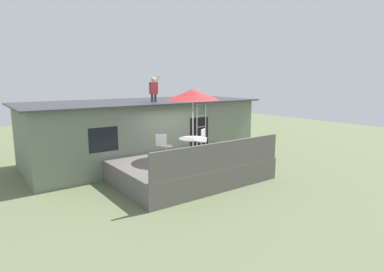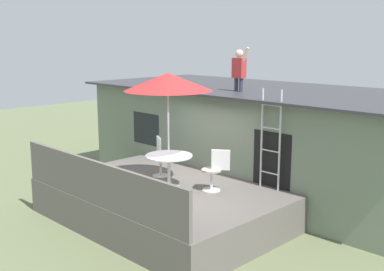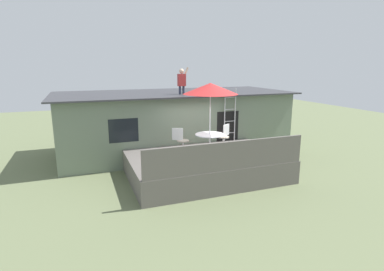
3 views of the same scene
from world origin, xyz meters
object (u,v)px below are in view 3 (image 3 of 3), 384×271
object	(u,v)px
patio_table	(210,139)
person_figure	(182,80)
step_ladder	(230,115)
patio_chair_right	(224,137)
patio_chair_left	(181,141)
patio_umbrella	(210,89)

from	to	relation	value
patio_table	person_figure	size ratio (longest dim) A/B	0.94
step_ladder	patio_chair_right	size ratio (longest dim) A/B	2.39
person_figure	step_ladder	bearing A→B (deg)	-30.27
step_ladder	patio_chair_left	size ratio (longest dim) A/B	2.39
patio_table	person_figure	xyz separation A→B (m)	(-0.16, 2.57, 1.96)
patio_table	step_ladder	bearing A→B (deg)	44.21
step_ladder	person_figure	distance (m)	2.49
step_ladder	patio_chair_left	bearing A→B (deg)	-157.86
patio_umbrella	step_ladder	world-z (taller)	patio_umbrella
patio_umbrella	patio_chair_left	size ratio (longest dim) A/B	2.76
patio_chair_right	patio_umbrella	bearing A→B (deg)	0.00
person_figure	patio_chair_right	xyz separation A→B (m)	(1.02, -2.01, -2.09)
patio_umbrella	patio_chair_right	xyz separation A→B (m)	(0.86, 0.56, -1.89)
patio_table	patio_chair_left	size ratio (longest dim) A/B	1.13
patio_umbrella	patio_chair_right	distance (m)	2.15
patio_umbrella	patio_chair_left	xyz separation A→B (m)	(-0.90, 0.53, -1.89)
step_ladder	patio_chair_right	world-z (taller)	step_ladder
step_ladder	patio_chair_right	xyz separation A→B (m)	(-0.73, -0.99, -0.64)
patio_table	step_ladder	world-z (taller)	step_ladder
patio_chair_left	patio_umbrella	bearing A→B (deg)	0.00
patio_table	patio_chair_left	world-z (taller)	patio_chair_left
patio_chair_left	patio_chair_right	distance (m)	1.76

